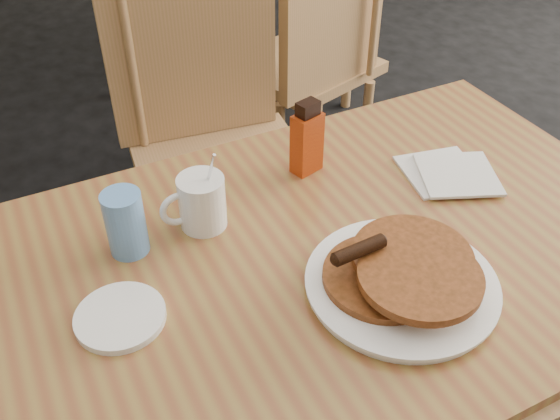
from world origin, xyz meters
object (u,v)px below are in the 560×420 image
object	(u,v)px
chair_neighbor_near	(316,47)
coffee_mug	(200,202)
chair_main_far	(210,119)
syrup_bottle	(307,140)
blue_tumbler	(125,223)
pancake_plate	(402,278)
main_table	(343,261)

from	to	relation	value
chair_neighbor_near	coffee_mug	size ratio (longest dim) A/B	6.15
chair_main_far	coffee_mug	size ratio (longest dim) A/B	6.45
chair_neighbor_near	syrup_bottle	world-z (taller)	chair_neighbor_near
syrup_bottle	coffee_mug	bearing A→B (deg)	178.87
coffee_mug	blue_tumbler	world-z (taller)	coffee_mug
pancake_plate	coffee_mug	world-z (taller)	coffee_mug
main_table	chair_neighbor_near	world-z (taller)	chair_neighbor_near
main_table	coffee_mug	bearing A→B (deg)	142.08
pancake_plate	blue_tumbler	world-z (taller)	blue_tumbler
chair_neighbor_near	pancake_plate	xyz separation A→B (m)	(-0.50, -1.19, 0.19)
coffee_mug	syrup_bottle	distance (m)	0.26
chair_main_far	syrup_bottle	size ratio (longest dim) A/B	6.54
main_table	coffee_mug	distance (m)	0.28
chair_neighbor_near	coffee_mug	xyz separation A→B (m)	(-0.73, -0.89, 0.22)
chair_neighbor_near	blue_tumbler	distance (m)	1.27
coffee_mug	chair_neighbor_near	bearing A→B (deg)	53.45
chair_neighbor_near	syrup_bottle	size ratio (longest dim) A/B	6.24
chair_main_far	blue_tumbler	distance (m)	0.70
blue_tumbler	coffee_mug	bearing A→B (deg)	3.20
pancake_plate	syrup_bottle	world-z (taller)	syrup_bottle
coffee_mug	syrup_bottle	xyz separation A→B (m)	(0.25, 0.07, 0.02)
chair_main_far	coffee_mug	distance (m)	0.63
syrup_bottle	blue_tumbler	size ratio (longest dim) A/B	1.31
chair_neighbor_near	blue_tumbler	size ratio (longest dim) A/B	8.18
main_table	coffee_mug	size ratio (longest dim) A/B	7.77
chair_neighbor_near	pancake_plate	distance (m)	1.30
chair_neighbor_near	coffee_mug	distance (m)	1.18
main_table	coffee_mug	world-z (taller)	coffee_mug
coffee_mug	blue_tumbler	distance (m)	0.14
chair_main_far	pancake_plate	world-z (taller)	chair_main_far
pancake_plate	syrup_bottle	size ratio (longest dim) A/B	2.00
blue_tumbler	syrup_bottle	bearing A→B (deg)	11.13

